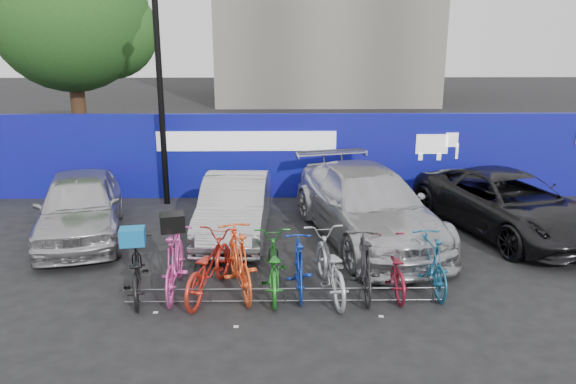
{
  "coord_description": "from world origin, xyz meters",
  "views": [
    {
      "loc": [
        -0.1,
        -9.51,
        4.58
      ],
      "look_at": [
        0.09,
        2.0,
        1.29
      ],
      "focal_mm": 35.0,
      "sensor_mm": 36.0,
      "label": 1
    }
  ],
  "objects_px": {
    "bike_6": "(329,265)",
    "tree": "(77,16)",
    "bike_8": "(392,266)",
    "bike_9": "(431,262)",
    "car_2": "(367,205)",
    "car_3": "(508,203)",
    "lamppost": "(160,84)",
    "bike_1": "(175,262)",
    "bike_4": "(273,265)",
    "car_1": "(235,207)",
    "bike_7": "(364,265)",
    "bike_0": "(135,270)",
    "bike_3": "(239,260)",
    "car_0": "(80,206)",
    "bike_2": "(208,266)",
    "bike_5": "(299,266)",
    "bike_rack": "(285,295)"
  },
  "relations": [
    {
      "from": "bike_6",
      "to": "tree",
      "type": "bearing_deg",
      "value": -61.48
    },
    {
      "from": "bike_8",
      "to": "bike_9",
      "type": "relative_size",
      "value": 1.01
    },
    {
      "from": "car_2",
      "to": "car_3",
      "type": "height_order",
      "value": "car_2"
    },
    {
      "from": "bike_6",
      "to": "lamppost",
      "type": "bearing_deg",
      "value": -62.41
    },
    {
      "from": "lamppost",
      "to": "bike_1",
      "type": "bearing_deg",
      "value": -77.57
    },
    {
      "from": "bike_4",
      "to": "lamppost",
      "type": "bearing_deg",
      "value": -63.22
    },
    {
      "from": "car_1",
      "to": "bike_1",
      "type": "bearing_deg",
      "value": -104.31
    },
    {
      "from": "car_3",
      "to": "bike_9",
      "type": "xyz_separation_m",
      "value": [
        -2.61,
        -3.04,
        -0.17
      ]
    },
    {
      "from": "bike_4",
      "to": "bike_7",
      "type": "xyz_separation_m",
      "value": [
        1.65,
        -0.09,
        0.03
      ]
    },
    {
      "from": "bike_0",
      "to": "bike_3",
      "type": "bearing_deg",
      "value": 171.05
    },
    {
      "from": "car_2",
      "to": "bike_0",
      "type": "bearing_deg",
      "value": -161.58
    },
    {
      "from": "tree",
      "to": "bike_1",
      "type": "relative_size",
      "value": 3.93
    },
    {
      "from": "bike_9",
      "to": "bike_1",
      "type": "bearing_deg",
      "value": -2.73
    },
    {
      "from": "tree",
      "to": "bike_9",
      "type": "xyz_separation_m",
      "value": [
        9.44,
        -10.13,
        -4.53
      ]
    },
    {
      "from": "car_0",
      "to": "bike_0",
      "type": "xyz_separation_m",
      "value": [
        1.97,
        -3.02,
        -0.27
      ]
    },
    {
      "from": "car_2",
      "to": "bike_1",
      "type": "distance_m",
      "value": 4.73
    },
    {
      "from": "bike_8",
      "to": "bike_9",
      "type": "xyz_separation_m",
      "value": [
        0.71,
        0.03,
        0.06
      ]
    },
    {
      "from": "bike_3",
      "to": "bike_9",
      "type": "distance_m",
      "value": 3.49
    },
    {
      "from": "bike_3",
      "to": "car_0",
      "type": "bearing_deg",
      "value": -52.02
    },
    {
      "from": "car_2",
      "to": "bike_9",
      "type": "xyz_separation_m",
      "value": [
        0.77,
        -2.65,
        -0.26
      ]
    },
    {
      "from": "bike_4",
      "to": "car_3",
      "type": "bearing_deg",
      "value": -152.12
    },
    {
      "from": "car_0",
      "to": "bike_2",
      "type": "bearing_deg",
      "value": -56.55
    },
    {
      "from": "bike_4",
      "to": "bike_0",
      "type": "bearing_deg",
      "value": 0.89
    },
    {
      "from": "bike_1",
      "to": "bike_5",
      "type": "distance_m",
      "value": 2.24
    },
    {
      "from": "bike_2",
      "to": "bike_6",
      "type": "bearing_deg",
      "value": -165.37
    },
    {
      "from": "bike_rack",
      "to": "car_0",
      "type": "relative_size",
      "value": 1.26
    },
    {
      "from": "bike_1",
      "to": "bike_8",
      "type": "xyz_separation_m",
      "value": [
        3.95,
        0.02,
        -0.12
      ]
    },
    {
      "from": "car_3",
      "to": "bike_1",
      "type": "xyz_separation_m",
      "value": [
        -7.26,
        -3.08,
        -0.11
      ]
    },
    {
      "from": "lamppost",
      "to": "bike_rack",
      "type": "xyz_separation_m",
      "value": [
        3.2,
        -6.0,
        -3.11
      ]
    },
    {
      "from": "bike_2",
      "to": "bike_7",
      "type": "bearing_deg",
      "value": -165.47
    },
    {
      "from": "bike_8",
      "to": "bike_3",
      "type": "bearing_deg",
      "value": -1.66
    },
    {
      "from": "bike_7",
      "to": "bike_rack",
      "type": "bearing_deg",
      "value": 16.71
    },
    {
      "from": "bike_5",
      "to": "bike_6",
      "type": "height_order",
      "value": "bike_6"
    },
    {
      "from": "bike_2",
      "to": "bike_4",
      "type": "distance_m",
      "value": 1.16
    },
    {
      "from": "bike_0",
      "to": "bike_1",
      "type": "distance_m",
      "value": 0.7
    },
    {
      "from": "lamppost",
      "to": "bike_8",
      "type": "relative_size",
      "value": 3.38
    },
    {
      "from": "car_0",
      "to": "bike_5",
      "type": "distance_m",
      "value": 5.72
    },
    {
      "from": "bike_6",
      "to": "car_0",
      "type": "bearing_deg",
      "value": -36.74
    },
    {
      "from": "bike_6",
      "to": "bike_7",
      "type": "bearing_deg",
      "value": 171.58
    },
    {
      "from": "car_0",
      "to": "bike_3",
      "type": "height_order",
      "value": "car_0"
    },
    {
      "from": "bike_3",
      "to": "tree",
      "type": "bearing_deg",
      "value": -74.54
    },
    {
      "from": "car_2",
      "to": "bike_5",
      "type": "relative_size",
      "value": 3.2
    },
    {
      "from": "car_2",
      "to": "bike_8",
      "type": "bearing_deg",
      "value": -101.9
    },
    {
      "from": "car_1",
      "to": "bike_1",
      "type": "relative_size",
      "value": 2.1
    },
    {
      "from": "bike_rack",
      "to": "car_2",
      "type": "bearing_deg",
      "value": 59.22
    },
    {
      "from": "bike_5",
      "to": "bike_4",
      "type": "bearing_deg",
      "value": -3.92
    },
    {
      "from": "bike_9",
      "to": "car_1",
      "type": "bearing_deg",
      "value": -40.91
    },
    {
      "from": "bike_6",
      "to": "bike_7",
      "type": "relative_size",
      "value": 1.15
    },
    {
      "from": "car_3",
      "to": "bike_2",
      "type": "bearing_deg",
      "value": -172.34
    },
    {
      "from": "car_0",
      "to": "tree",
      "type": "bearing_deg",
      "value": 92.25
    }
  ]
}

